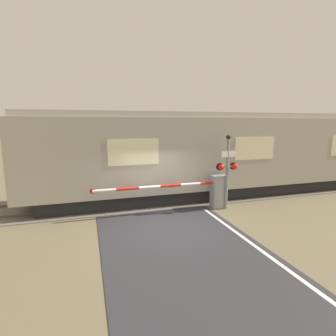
% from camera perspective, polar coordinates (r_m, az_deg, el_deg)
% --- Properties ---
extents(ground_plane, '(80.00, 80.00, 0.00)m').
position_cam_1_polar(ground_plane, '(9.36, -0.71, -12.24)').
color(ground_plane, '#6B6047').
extents(track_bed, '(36.00, 3.20, 0.13)m').
position_cam_1_polar(track_bed, '(12.17, -4.86, -6.91)').
color(track_bed, '#666056').
rests_on(track_bed, ground_plane).
extents(train, '(19.74, 2.88, 3.97)m').
position_cam_1_polar(train, '(13.53, 14.75, 3.17)').
color(train, black).
rests_on(train, ground_plane).
extents(crossing_barrier, '(5.47, 0.44, 1.36)m').
position_cam_1_polar(crossing_barrier, '(11.02, 9.23, -4.89)').
color(crossing_barrier, gray).
rests_on(crossing_barrier, ground_plane).
extents(signal_post, '(0.91, 0.26, 3.05)m').
position_cam_1_polar(signal_post, '(10.81, 12.81, 0.09)').
color(signal_post, gray).
rests_on(signal_post, ground_plane).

